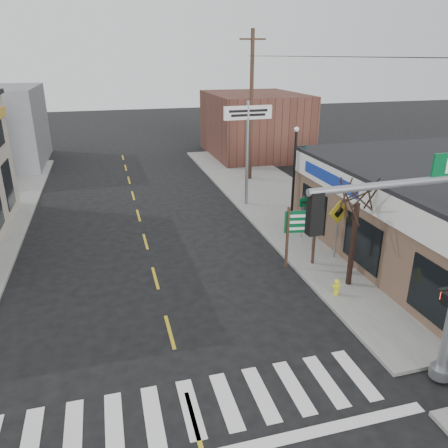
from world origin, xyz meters
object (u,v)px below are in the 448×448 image
object	(u,v)px
guide_sign	(302,228)
dance_center_sign	(248,127)
fire_hydrant	(337,286)
bare_tree	(359,188)
lamp_post	(295,168)
traffic_signal_pole	(441,257)
utility_pole_far	(251,106)

from	to	relation	value
guide_sign	dance_center_sign	world-z (taller)	dance_center_sign
fire_hydrant	bare_tree	bearing A→B (deg)	35.11
fire_hydrant	lamp_post	distance (m)	8.57
dance_center_sign	fire_hydrant	bearing A→B (deg)	-92.57
dance_center_sign	lamp_post	bearing A→B (deg)	-67.77
bare_tree	traffic_signal_pole	bearing A→B (deg)	-101.11
dance_center_sign	bare_tree	distance (m)	10.86
traffic_signal_pole	dance_center_sign	bearing A→B (deg)	86.65
lamp_post	dance_center_sign	xyz separation A→B (m)	(-1.58, 3.48, 1.72)
lamp_post	fire_hydrant	bearing A→B (deg)	-77.66
lamp_post	utility_pole_far	distance (m)	9.38
traffic_signal_pole	guide_sign	bearing A→B (deg)	88.40
traffic_signal_pole	lamp_post	bearing A→B (deg)	79.45
utility_pole_far	guide_sign	bearing A→B (deg)	-92.58
guide_sign	bare_tree	xyz separation A→B (m)	(1.21, -2.07, 2.28)
traffic_signal_pole	dance_center_sign	distance (m)	16.46
utility_pole_far	traffic_signal_pole	bearing A→B (deg)	-88.89
traffic_signal_pole	fire_hydrant	size ratio (longest dim) A/B	10.19
dance_center_sign	utility_pole_far	bearing A→B (deg)	67.12
dance_center_sign	utility_pole_far	distance (m)	6.01
guide_sign	fire_hydrant	world-z (taller)	guide_sign
lamp_post	utility_pole_far	bearing A→B (deg)	110.74
guide_sign	lamp_post	world-z (taller)	lamp_post
bare_tree	utility_pole_far	distance (m)	16.51
guide_sign	traffic_signal_pole	bearing A→B (deg)	-79.52
bare_tree	fire_hydrant	bearing A→B (deg)	-144.89
traffic_signal_pole	dance_center_sign	world-z (taller)	traffic_signal_pole
traffic_signal_pole	dance_center_sign	xyz separation A→B (m)	(0.27, 16.44, 0.80)
bare_tree	utility_pole_far	world-z (taller)	utility_pole_far
lamp_post	bare_tree	distance (m)	7.44
dance_center_sign	utility_pole_far	xyz separation A→B (m)	(2.11, 5.60, 0.57)
bare_tree	dance_center_sign	bearing A→B (deg)	94.43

